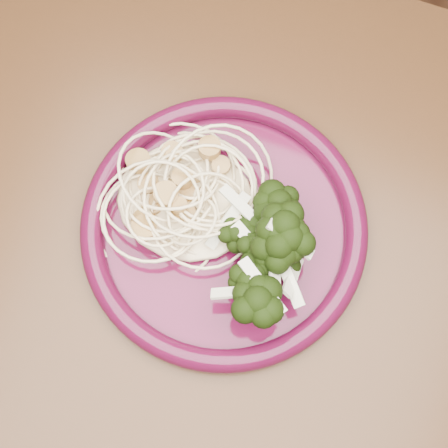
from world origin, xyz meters
The scene contains 6 objects.
dining_table centered at (0.00, 0.00, 0.65)m, with size 1.20×0.80×0.75m.
dinner_plate centered at (-0.04, 0.06, 0.76)m, with size 0.35×0.35×0.02m.
spaghetti_pile centered at (-0.08, 0.07, 0.77)m, with size 0.14×0.13×0.03m, color #F9E4AE.
scallop_cluster centered at (-0.08, 0.07, 0.81)m, with size 0.12×0.12×0.04m, color #AD803D, non-canonical shape.
broccoli_pile centered at (0.02, 0.05, 0.78)m, with size 0.09×0.15×0.05m, color black.
onion_garnish centered at (0.02, 0.05, 0.82)m, with size 0.07×0.10×0.06m, color beige, non-canonical shape.
Camera 1 is at (0.03, -0.11, 1.36)m, focal length 50.00 mm.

